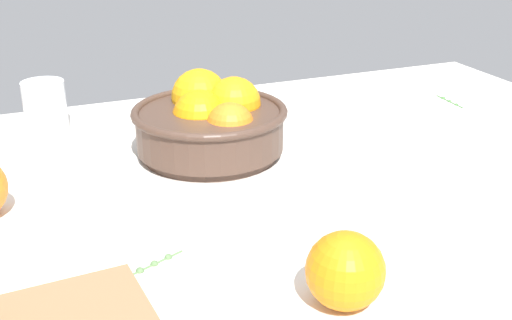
# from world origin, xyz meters

# --- Properties ---
(ground_plane) EXTENTS (1.28, 0.99, 0.03)m
(ground_plane) POSITION_xyz_m (0.00, 0.00, -0.01)
(ground_plane) COLOR silver
(fruit_bowl) EXTENTS (0.23, 0.23, 0.12)m
(fruit_bowl) POSITION_xyz_m (-0.04, 0.19, 0.05)
(fruit_bowl) COLOR #473328
(fruit_bowl) RESTS_ON ground_plane
(second_glass) EXTENTS (0.07, 0.07, 0.08)m
(second_glass) POSITION_xyz_m (-0.25, 0.38, 0.04)
(second_glass) COLOR white
(second_glass) RESTS_ON ground_plane
(loose_orange_2) EXTENTS (0.08, 0.08, 0.08)m
(loose_orange_2) POSITION_xyz_m (-0.05, -0.22, 0.04)
(loose_orange_2) COLOR orange
(loose_orange_2) RESTS_ON ground_plane
(herb_sprig_0) EXTENTS (0.01, 0.08, 0.01)m
(herb_sprig_0) POSITION_xyz_m (0.44, 0.26, 0.00)
(herb_sprig_0) COLOR #417139
(herb_sprig_0) RESTS_ON ground_plane
(herb_sprig_1) EXTENTS (0.07, 0.03, 0.01)m
(herb_sprig_1) POSITION_xyz_m (-0.20, -0.08, 0.00)
(herb_sprig_1) COLOR #547647
(herb_sprig_1) RESTS_ON ground_plane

